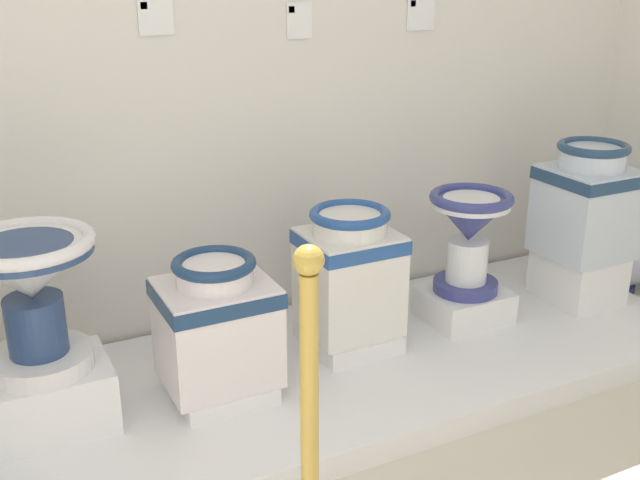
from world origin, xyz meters
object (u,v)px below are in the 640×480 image
(info_placard_third, at_px, (299,20))
(antique_toilet_slender_white, at_px, (469,227))
(plinth_block_broad_patterned, at_px, (220,385))
(plinth_block_rightmost, at_px, (46,397))
(info_placard_second, at_px, (156,16))
(plinth_block_leftmost, at_px, (578,276))
(antique_toilet_pale_glazed, at_px, (349,268))
(info_placard_fourth, at_px, (421,13))
(antique_toilet_rightmost, at_px, (30,281))
(antique_toilet_broad_patterned, at_px, (217,320))
(decorative_vase_spare, at_px, (621,255))
(antique_toilet_leftmost, at_px, (587,199))
(plinth_block_slender_white, at_px, (464,304))
(plinth_block_pale_glazed, at_px, (348,336))

(info_placard_third, bearing_deg, antique_toilet_slender_white, -40.28)
(plinth_block_broad_patterned, bearing_deg, plinth_block_rightmost, 174.03)
(info_placard_second, bearing_deg, plinth_block_rightmost, -139.30)
(plinth_block_leftmost, distance_m, info_placard_second, 2.03)
(plinth_block_leftmost, xyz_separation_m, info_placard_second, (-1.63, 0.50, 1.09))
(antique_toilet_pale_glazed, bearing_deg, info_placard_fourth, 37.46)
(antique_toilet_rightmost, xyz_separation_m, info_placard_third, (1.11, 0.48, 0.67))
(antique_toilet_broad_patterned, xyz_separation_m, decorative_vase_spare, (2.04, 0.16, -0.19))
(plinth_block_broad_patterned, xyz_separation_m, decorative_vase_spare, (2.04, 0.16, 0.06))
(antique_toilet_leftmost, bearing_deg, plinth_block_slender_white, 174.27)
(info_placard_third, height_order, info_placard_fourth, info_placard_fourth)
(antique_toilet_rightmost, xyz_separation_m, plinth_block_pale_glazed, (1.11, 0.06, -0.46))
(info_placard_fourth, bearing_deg, info_placard_third, -180.00)
(plinth_block_slender_white, distance_m, info_placard_fourth, 1.20)
(plinth_block_rightmost, bearing_deg, plinth_block_leftmost, -0.45)
(plinth_block_broad_patterned, bearing_deg, antique_toilet_pale_glazed, 11.70)
(plinth_block_leftmost, bearing_deg, info_placard_second, 162.97)
(antique_toilet_broad_patterned, bearing_deg, info_placard_second, 88.55)
(info_placard_second, bearing_deg, antique_toilet_broad_patterned, -91.45)
(info_placard_fourth, bearing_deg, info_placard_second, -180.00)
(antique_toilet_rightmost, bearing_deg, plinth_block_pale_glazed, 3.03)
(antique_toilet_pale_glazed, xyz_separation_m, info_placard_third, (0.00, 0.42, 0.86))
(plinth_block_leftmost, distance_m, info_placard_fourth, 1.30)
(info_placard_fourth, bearing_deg, plinth_block_pale_glazed, -142.54)
(antique_toilet_pale_glazed, height_order, antique_toilet_leftmost, antique_toilet_leftmost)
(plinth_block_broad_patterned, height_order, antique_toilet_pale_glazed, antique_toilet_pale_glazed)
(antique_toilet_leftmost, height_order, info_placard_fourth, info_placard_fourth)
(antique_toilet_rightmost, relative_size, info_placard_second, 3.44)
(antique_toilet_slender_white, bearing_deg, plinth_block_rightmost, -178.64)
(plinth_block_broad_patterned, xyz_separation_m, plinth_block_leftmost, (1.64, 0.04, 0.08))
(plinth_block_rightmost, height_order, plinth_block_slender_white, plinth_block_rightmost)
(plinth_block_broad_patterned, distance_m, antique_toilet_leftmost, 1.70)
(antique_toilet_rightmost, distance_m, plinth_block_leftmost, 2.23)
(plinth_block_broad_patterned, xyz_separation_m, info_placard_third, (0.56, 0.54, 1.14))
(antique_toilet_broad_patterned, height_order, antique_toilet_slender_white, antique_toilet_slender_white)
(antique_toilet_rightmost, xyz_separation_m, decorative_vase_spare, (2.58, 0.11, -0.41))
(plinth_block_slender_white, xyz_separation_m, info_placard_second, (-1.07, 0.44, 1.14))
(plinth_block_slender_white, bearing_deg, info_placard_fourth, 86.70)
(plinth_block_pale_glazed, relative_size, plinth_block_leftmost, 1.08)
(antique_toilet_leftmost, xyz_separation_m, info_placard_third, (-1.08, 0.50, 0.72))
(antique_toilet_rightmost, distance_m, info_placard_third, 1.38)
(plinth_block_rightmost, bearing_deg, antique_toilet_leftmost, -0.45)
(plinth_block_broad_patterned, xyz_separation_m, plinth_block_pale_glazed, (0.56, 0.12, 0.00))
(antique_toilet_slender_white, distance_m, info_placard_fourth, 0.90)
(antique_toilet_pale_glazed, relative_size, antique_toilet_leftmost, 0.99)
(antique_toilet_slender_white, relative_size, antique_toilet_leftmost, 0.86)
(plinth_block_rightmost, xyz_separation_m, antique_toilet_rightmost, (0.00, 0.00, 0.39))
(info_placard_fourth, bearing_deg, antique_toilet_broad_patterned, -154.12)
(antique_toilet_slender_white, distance_m, info_placard_third, 1.03)
(antique_toilet_pale_glazed, distance_m, info_placard_fourth, 1.11)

